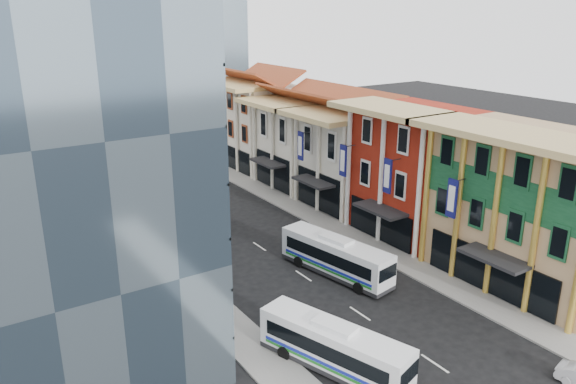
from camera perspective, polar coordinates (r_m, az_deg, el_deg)
ground at (r=36.25m, az=15.90°, el=-17.17°), size 200.00×200.00×0.00m
sidewalk_right at (r=55.47m, az=4.67°, el=-3.51°), size 3.00×90.00×0.15m
sidewalk_left at (r=47.74m, az=-11.82°, el=-7.61°), size 3.00×90.00×0.15m
shophouse_tan at (r=46.53m, az=23.36°, el=-1.58°), size 8.00×14.00×12.00m
shophouse_red at (r=53.58m, az=12.79°, el=1.99°), size 8.00×10.00×12.00m
shophouse_cream_near at (r=60.53m, az=6.31°, el=3.23°), size 8.00×9.00×10.00m
shophouse_cream_mid at (r=67.48m, az=1.45°, el=4.90°), size 8.00×9.00×10.00m
shophouse_cream_far at (r=76.03m, az=-3.09°, el=6.79°), size 8.00×12.00×11.00m
office_tower at (r=38.38m, az=-23.52°, el=8.38°), size 12.00×26.00×30.00m
office_block_far at (r=62.38m, az=-25.65°, el=3.86°), size 10.00×18.00×14.00m
bus_left_near at (r=34.42m, az=4.71°, el=-15.37°), size 5.17×10.03×3.14m
bus_left_far at (r=57.79m, az=-10.12°, el=-0.75°), size 5.42×13.10×4.09m
bus_right at (r=45.41m, az=4.88°, el=-6.48°), size 4.24×10.51×3.28m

